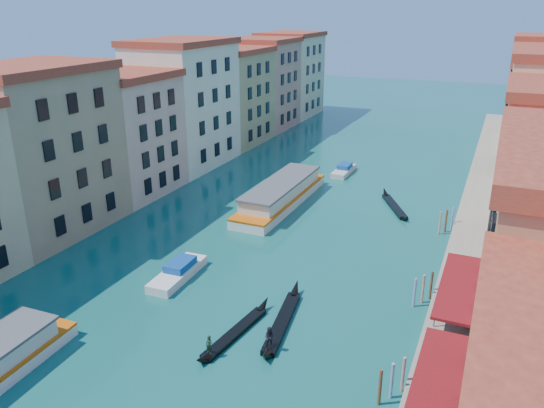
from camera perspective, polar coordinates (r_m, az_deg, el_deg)
The scene contains 10 objects.
left_bank_palazzos at distance 87.20m, azimuth -11.67°, elevation 9.36°, with size 12.80×128.40×21.00m.
quay at distance 74.70m, azimuth 20.94°, elevation -0.85°, with size 4.00×140.00×1.00m, color gray.
restaurant_awnings at distance 36.46m, azimuth 16.98°, elevation -19.82°, with size 3.20×44.55×3.12m.
mooring_poles_right at distance 42.29m, azimuth 13.53°, elevation -15.97°, with size 1.44×54.24×3.20m.
vaporetto_far at distance 73.64m, azimuth 1.01°, elevation 1.09°, with size 5.24×22.27×3.31m.
gondola_fore at distance 45.96m, azimuth -4.00°, elevation -13.50°, with size 2.21×11.01×2.20m.
gondola_right at distance 46.92m, azimuth 1.01°, elevation -12.49°, with size 2.79×12.58×2.51m.
gondola_far at distance 74.70m, azimuth 12.98°, elevation -0.11°, with size 6.16×10.70×1.65m.
motorboat_mid at distance 55.23m, azimuth -10.04°, elevation -7.18°, with size 2.87×8.14×1.66m.
motorboat_far at distance 88.46m, azimuth 7.75°, elevation 3.66°, with size 2.37×7.21×1.49m.
Camera 1 is at (23.58, -5.15, 26.12)m, focal length 35.00 mm.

